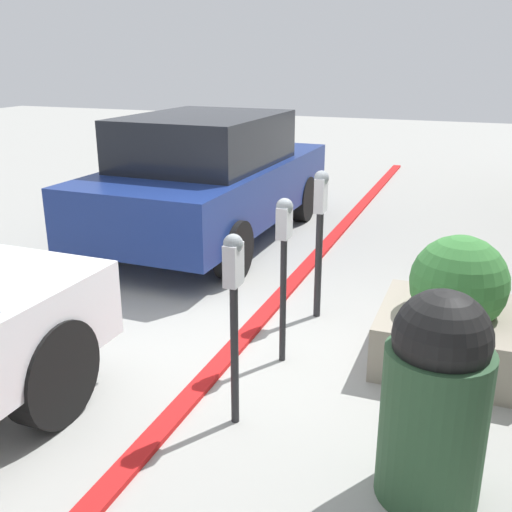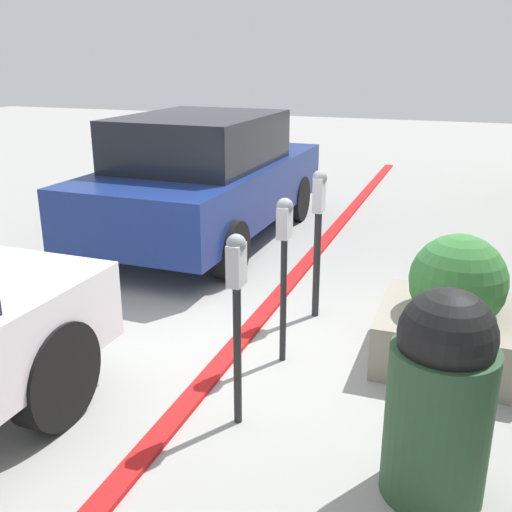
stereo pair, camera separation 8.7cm
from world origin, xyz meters
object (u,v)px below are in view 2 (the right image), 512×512
parking_meter_middle (318,219)px  parking_meter_nearest (237,293)px  parking_meter_second (284,245)px  planter_box (454,313)px  parked_car_middle (205,177)px  trash_bin (440,396)px

parking_meter_middle → parking_meter_nearest: bearing=178.4°
parking_meter_second → planter_box: (0.47, -1.32, -0.58)m
parking_meter_middle → parked_car_middle: 2.85m
planter_box → trash_bin: trash_bin is taller
parking_meter_second → planter_box: 1.52m
planter_box → parking_meter_second: bearing=109.8°
parking_meter_nearest → parking_meter_middle: 1.93m
parking_meter_second → trash_bin: (-1.23, -1.30, -0.38)m
parking_meter_second → trash_bin: parking_meter_second is taller
parking_meter_nearest → parking_meter_second: 0.96m
parking_meter_middle → trash_bin: 2.56m
parking_meter_second → parking_meter_middle: 0.97m
parking_meter_middle → planter_box: 1.49m
parking_meter_nearest → planter_box: (1.43, -1.34, -0.54)m
trash_bin → parking_meter_nearest: bearing=78.5°
parking_meter_second → parking_meter_middle: bearing=-1.9°
parking_meter_nearest → planter_box: 2.04m
planter_box → parked_car_middle: 4.18m
parking_meter_nearest → parked_car_middle: 4.38m
parked_car_middle → parking_meter_nearest: bearing=-151.7°
parking_meter_middle → planter_box: parking_meter_middle is taller
parking_meter_second → trash_bin: bearing=-133.4°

